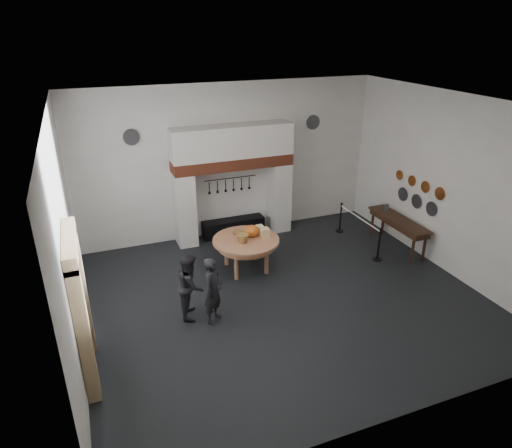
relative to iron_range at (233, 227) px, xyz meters
name	(u,v)px	position (x,y,z in m)	size (l,w,h in m)	color
floor	(283,296)	(0.00, -3.72, -0.25)	(9.00, 8.00, 0.02)	black
ceiling	(289,104)	(0.00, -3.72, 4.25)	(9.00, 8.00, 0.02)	silver
wall_back	(229,161)	(0.00, 0.28, 2.00)	(9.00, 0.02, 4.50)	white
wall_front	(402,307)	(0.00, -7.72, 2.00)	(9.00, 0.02, 4.50)	white
wall_left	(66,242)	(-4.50, -3.72, 2.00)	(0.02, 8.00, 4.50)	white
wall_right	(449,185)	(4.50, -3.72, 2.00)	(0.02, 8.00, 4.50)	white
chimney_pier_left	(185,209)	(-1.48, -0.07, 0.82)	(0.55, 0.70, 2.15)	silver
chimney_pier_right	(279,196)	(1.48, -0.07, 0.82)	(0.55, 0.70, 2.15)	silver
hearth_brick_band	(233,162)	(0.00, -0.07, 2.06)	(3.50, 0.72, 0.32)	#9E442B
chimney_hood	(232,141)	(0.00, -0.07, 2.67)	(3.50, 0.70, 0.90)	silver
iron_range	(233,227)	(0.00, 0.00, 0.00)	(1.90, 0.45, 0.50)	black
utensil_rail	(230,178)	(0.00, 0.20, 1.50)	(0.02, 0.02, 1.60)	black
door_recess	(77,316)	(-4.47, -4.72, 1.00)	(0.04, 1.10, 2.50)	black
door_jamb_near	(84,336)	(-4.38, -5.42, 1.05)	(0.22, 0.30, 2.60)	tan
door_jamb_far	(81,293)	(-4.38, -4.02, 1.05)	(0.22, 0.30, 2.60)	tan
door_lintel	(70,244)	(-4.38, -4.72, 2.40)	(0.22, 1.70, 0.30)	tan
wall_plaque	(73,254)	(-4.45, -2.92, 1.35)	(0.05, 0.34, 0.44)	gold
work_table	(246,240)	(-0.37, -2.15, 0.59)	(1.73, 1.73, 0.07)	tan
pumpkin	(252,231)	(-0.17, -2.05, 0.78)	(0.36, 0.36, 0.31)	orange
cheese_block_big	(265,233)	(0.13, -2.20, 0.74)	(0.22, 0.22, 0.24)	#E3C988
cheese_block_small	(260,229)	(0.11, -1.90, 0.72)	(0.18, 0.18, 0.20)	#FFE898
wicker_basket	(242,238)	(-0.52, -2.30, 0.73)	(0.32, 0.32, 0.22)	#A2813B
bread_loaf	(238,232)	(-0.47, -1.80, 0.69)	(0.31, 0.18, 0.13)	#A5723A
visitor_near	(213,290)	(-1.79, -4.02, 0.51)	(0.56, 0.36, 1.52)	black
visitor_far	(190,285)	(-2.19, -3.62, 0.50)	(0.73, 0.57, 1.49)	black
side_table	(399,220)	(4.10, -2.53, 0.62)	(0.55, 2.20, 0.06)	#352013
pewter_jug	(387,208)	(4.10, -1.93, 0.76)	(0.12, 0.12, 0.22)	#525156
copper_pan_a	(440,194)	(4.46, -3.52, 1.70)	(0.34, 0.34, 0.03)	#C6662D
copper_pan_b	(425,187)	(4.46, -2.97, 1.70)	(0.32, 0.32, 0.03)	#C6662D
copper_pan_c	(412,181)	(4.46, -2.42, 1.70)	(0.30, 0.30, 0.03)	#C6662D
copper_pan_d	(400,175)	(4.46, -1.87, 1.70)	(0.28, 0.28, 0.03)	#C6662D
pewter_plate_left	(431,209)	(4.46, -3.32, 1.20)	(0.40, 0.40, 0.03)	#4C4C51
pewter_plate_mid	(417,201)	(4.46, -2.72, 1.20)	(0.40, 0.40, 0.03)	#4C4C51
pewter_plate_right	(403,194)	(4.46, -2.12, 1.20)	(0.40, 0.40, 0.03)	#4C4C51
pewter_plate_back_left	(131,137)	(-2.70, 0.24, 2.95)	(0.44, 0.44, 0.03)	#4C4C51
pewter_plate_back_right	(313,122)	(2.70, 0.24, 2.95)	(0.44, 0.44, 0.03)	#4C4C51
barrier_post_near	(379,245)	(3.17, -2.99, 0.20)	(0.05, 0.05, 0.90)	black
barrier_post_far	(341,218)	(3.17, -0.99, 0.20)	(0.05, 0.05, 0.90)	black
barrier_rope	(360,218)	(3.17, -1.99, 0.60)	(0.04, 0.04, 2.00)	white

